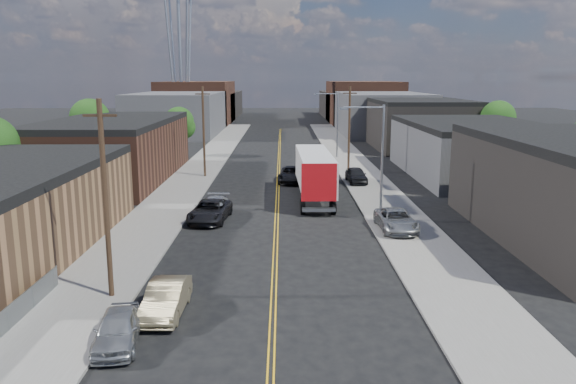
{
  "coord_description": "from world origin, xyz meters",
  "views": [
    {
      "loc": [
        0.46,
        -16.86,
        10.97
      ],
      "look_at": [
        0.88,
        24.52,
        2.5
      ],
      "focal_mm": 35.0,
      "sensor_mm": 36.0,
      "label": 1
    }
  ],
  "objects_px": {
    "car_left_b": "(166,299)",
    "car_right_lot_a": "(396,220)",
    "car_left_d": "(214,208)",
    "car_right_lot_c": "(356,175)",
    "car_left_a": "(118,329)",
    "car_left_c": "(210,211)",
    "car_ahead_truck": "(292,175)",
    "semi_truck": "(313,170)"
  },
  "relations": [
    {
      "from": "car_left_c",
      "to": "car_left_a",
      "type": "bearing_deg",
      "value": -88.09
    },
    {
      "from": "car_left_d",
      "to": "car_right_lot_c",
      "type": "relative_size",
      "value": 1.14
    },
    {
      "from": "car_left_c",
      "to": "car_ahead_truck",
      "type": "distance_m",
      "value": 17.8
    },
    {
      "from": "semi_truck",
      "to": "car_right_lot_a",
      "type": "xyz_separation_m",
      "value": [
        5.29,
        -12.72,
        -1.56
      ]
    },
    {
      "from": "car_left_b",
      "to": "car_right_lot_c",
      "type": "distance_m",
      "value": 35.49
    },
    {
      "from": "car_right_lot_a",
      "to": "car_right_lot_c",
      "type": "distance_m",
      "value": 18.75
    },
    {
      "from": "car_left_a",
      "to": "car_left_c",
      "type": "height_order",
      "value": "car_left_c"
    },
    {
      "from": "car_left_b",
      "to": "car_left_c",
      "type": "height_order",
      "value": "car_left_c"
    },
    {
      "from": "car_left_a",
      "to": "car_ahead_truck",
      "type": "height_order",
      "value": "car_ahead_truck"
    },
    {
      "from": "semi_truck",
      "to": "car_ahead_truck",
      "type": "height_order",
      "value": "semi_truck"
    },
    {
      "from": "car_left_b",
      "to": "car_right_lot_c",
      "type": "relative_size",
      "value": 1.01
    },
    {
      "from": "car_left_a",
      "to": "car_left_d",
      "type": "xyz_separation_m",
      "value": [
        1.4,
        21.91,
        0.03
      ]
    },
    {
      "from": "car_left_b",
      "to": "car_right_lot_c",
      "type": "xyz_separation_m",
      "value": [
        13.22,
        32.93,
        0.17
      ]
    },
    {
      "from": "car_left_b",
      "to": "car_right_lot_a",
      "type": "relative_size",
      "value": 0.88
    },
    {
      "from": "car_left_a",
      "to": "car_right_lot_a",
      "type": "bearing_deg",
      "value": 42.04
    },
    {
      "from": "semi_truck",
      "to": "car_right_lot_a",
      "type": "distance_m",
      "value": 13.86
    },
    {
      "from": "semi_truck",
      "to": "car_left_d",
      "type": "xyz_separation_m",
      "value": [
        -8.37,
        -8.12,
        -1.69
      ]
    },
    {
      "from": "car_left_b",
      "to": "car_ahead_truck",
      "type": "distance_m",
      "value": 34.62
    },
    {
      "from": "car_ahead_truck",
      "to": "car_left_d",
      "type": "bearing_deg",
      "value": -107.22
    },
    {
      "from": "semi_truck",
      "to": "car_left_d",
      "type": "distance_m",
      "value": 11.78
    },
    {
      "from": "car_right_lot_a",
      "to": "car_ahead_truck",
      "type": "height_order",
      "value": "car_right_lot_a"
    },
    {
      "from": "car_left_a",
      "to": "car_right_lot_c",
      "type": "relative_size",
      "value": 0.93
    },
    {
      "from": "car_left_b",
      "to": "car_right_lot_a",
      "type": "distance_m",
      "value": 19.71
    },
    {
      "from": "car_right_lot_c",
      "to": "car_left_b",
      "type": "bearing_deg",
      "value": -114.96
    },
    {
      "from": "car_left_b",
      "to": "car_left_d",
      "type": "xyz_separation_m",
      "value": [
        0.02,
        18.78,
        -0.01
      ]
    },
    {
      "from": "car_left_d",
      "to": "car_ahead_truck",
      "type": "xyz_separation_m",
      "value": [
        6.5,
        15.22,
        0.06
      ]
    },
    {
      "from": "car_left_b",
      "to": "car_right_lot_a",
      "type": "height_order",
      "value": "car_right_lot_a"
    },
    {
      "from": "car_left_d",
      "to": "car_right_lot_c",
      "type": "distance_m",
      "value": 19.35
    },
    {
      "from": "car_left_b",
      "to": "car_ahead_truck",
      "type": "xyz_separation_m",
      "value": [
        6.52,
        34.0,
        0.05
      ]
    },
    {
      "from": "car_left_b",
      "to": "car_right_lot_a",
      "type": "bearing_deg",
      "value": 47.19
    },
    {
      "from": "semi_truck",
      "to": "car_left_b",
      "type": "bearing_deg",
      "value": -108.68
    },
    {
      "from": "car_left_d",
      "to": "car_left_c",
      "type": "bearing_deg",
      "value": -95.07
    },
    {
      "from": "semi_truck",
      "to": "car_left_c",
      "type": "xyz_separation_m",
      "value": [
        -8.54,
        -9.41,
        -1.65
      ]
    },
    {
      "from": "car_left_b",
      "to": "car_left_c",
      "type": "distance_m",
      "value": 17.49
    },
    {
      "from": "car_left_d",
      "to": "car_right_lot_a",
      "type": "relative_size",
      "value": 0.98
    },
    {
      "from": "semi_truck",
      "to": "car_left_c",
      "type": "distance_m",
      "value": 12.81
    },
    {
      "from": "car_left_d",
      "to": "car_ahead_truck",
      "type": "height_order",
      "value": "car_ahead_truck"
    },
    {
      "from": "semi_truck",
      "to": "car_left_a",
      "type": "xyz_separation_m",
      "value": [
        -9.77,
        -30.03,
        -1.73
      ]
    },
    {
      "from": "car_right_lot_a",
      "to": "car_ahead_truck",
      "type": "bearing_deg",
      "value": 108.38
    },
    {
      "from": "car_left_c",
      "to": "car_left_d",
      "type": "height_order",
      "value": "car_left_c"
    },
    {
      "from": "car_right_lot_a",
      "to": "car_right_lot_c",
      "type": "xyz_separation_m",
      "value": [
        -0.46,
        18.75,
        0.04
      ]
    },
    {
      "from": "car_right_lot_a",
      "to": "car_ahead_truck",
      "type": "xyz_separation_m",
      "value": [
        -7.16,
        19.82,
        -0.08
      ]
    }
  ]
}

